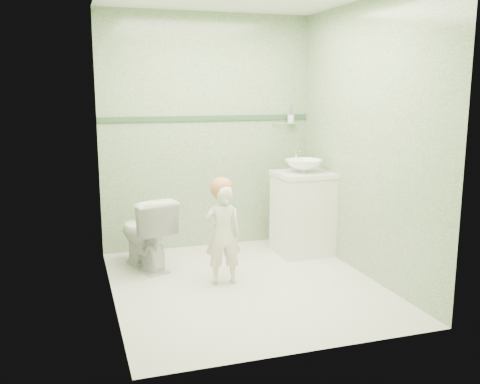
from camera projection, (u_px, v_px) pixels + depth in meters
name	position (u px, v px, depth m)	size (l,w,h in m)	color
ground	(245.00, 285.00, 4.58)	(2.50, 2.50, 0.00)	beige
room_shell	(246.00, 145.00, 4.35)	(2.50, 2.54, 2.40)	gray
trim_stripe	(207.00, 118.00, 5.48)	(2.20, 0.02, 0.05)	#315237
vanity	(302.00, 214.00, 5.41)	(0.52, 0.50, 0.80)	white
counter	(303.00, 174.00, 5.33)	(0.54, 0.52, 0.04)	white
basin	(304.00, 166.00, 5.31)	(0.37, 0.37, 0.13)	white
faucet	(296.00, 156.00, 5.47)	(0.03, 0.13, 0.18)	silver
cup_holder	(290.00, 119.00, 5.70)	(0.26, 0.07, 0.21)	silver
toilet	(145.00, 232.00, 4.95)	(0.38, 0.67, 0.68)	white
toddler	(223.00, 235.00, 4.54)	(0.31, 0.21, 0.86)	beige
hair_cap	(222.00, 188.00, 4.48)	(0.19, 0.19, 0.19)	#BD7746
teal_toothbrush	(234.00, 206.00, 4.38)	(0.11, 0.13, 0.08)	teal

